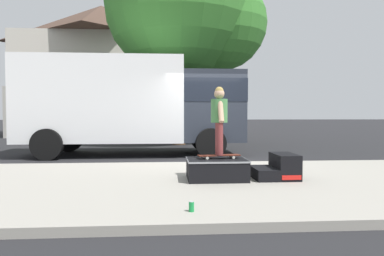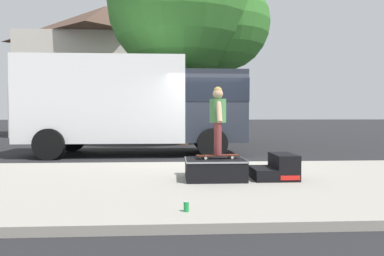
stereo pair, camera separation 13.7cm
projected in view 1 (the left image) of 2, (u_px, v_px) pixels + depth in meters
name	position (u px, v px, depth m)	size (l,w,h in m)	color
ground_plane	(215.00, 164.00, 9.44)	(140.00, 140.00, 0.00)	black
sidewalk_slab	(237.00, 183.00, 6.45)	(50.00, 5.00, 0.12)	gray
skate_box	(217.00, 168.00, 6.52)	(1.08, 0.85, 0.38)	black
kicker_ramp	(278.00, 168.00, 6.60)	(0.79, 0.76, 0.46)	black
skateboard	(219.00, 155.00, 6.55)	(0.80, 0.31, 0.07)	#4C1E14
skater_kid	(219.00, 115.00, 6.52)	(0.30, 0.64, 1.25)	brown
soda_can	(191.00, 207.00, 4.37)	(0.07, 0.07, 0.13)	#198C3F
box_truck	(134.00, 102.00, 11.39)	(6.91, 2.63, 3.05)	white
street_tree_main	(187.00, 8.00, 15.00)	(6.84, 6.22, 9.05)	brown
house_behind	(102.00, 69.00, 23.38)	(9.54, 8.23, 8.40)	beige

